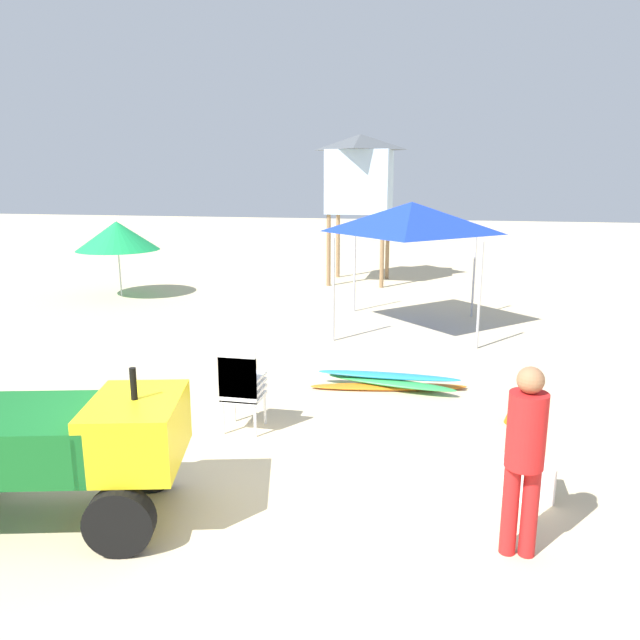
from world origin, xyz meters
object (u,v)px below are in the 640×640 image
object	(u,v)px
popup_canopy	(412,218)
beach_umbrella_left	(117,236)
utility_cart	(49,443)
traffic_cone_near	(520,404)
surfboard_pile	(389,382)
cooler_box	(526,478)
lifeguard_near_left	(525,450)
lifeguard_tower	(360,174)
stacked_plastic_chairs	(241,383)

from	to	relation	value
popup_canopy	beach_umbrella_left	xyz separation A→B (m)	(-7.78, 1.94, -0.70)
utility_cart	traffic_cone_near	world-z (taller)	utility_cart
surfboard_pile	utility_cart	bearing A→B (deg)	-122.52
utility_cart	cooler_box	distance (m)	4.64
surfboard_pile	beach_umbrella_left	distance (m)	9.85
lifeguard_near_left	lifeguard_tower	xyz separation A→B (m)	(-3.29, 13.32, 2.24)
utility_cart	beach_umbrella_left	world-z (taller)	beach_umbrella_left
traffic_cone_near	beach_umbrella_left	bearing A→B (deg)	144.29
lifeguard_near_left	popup_canopy	xyz separation A→B (m)	(-1.45, 7.89, 1.36)
lifeguard_tower	stacked_plastic_chairs	bearing A→B (deg)	-89.26
lifeguard_tower	cooler_box	bearing A→B (deg)	-74.16
surfboard_pile	lifeguard_tower	world-z (taller)	lifeguard_tower
stacked_plastic_chairs	traffic_cone_near	xyz separation A→B (m)	(3.47, 1.01, -0.39)
lifeguard_near_left	beach_umbrella_left	distance (m)	13.50
popup_canopy	traffic_cone_near	distance (m)	5.62
lifeguard_tower	popup_canopy	bearing A→B (deg)	-71.21
beach_umbrella_left	traffic_cone_near	size ratio (longest dim) A/B	4.09
lifeguard_near_left	popup_canopy	distance (m)	8.14
utility_cart	lifeguard_near_left	xyz separation A→B (m)	(4.20, 0.34, 0.18)
surfboard_pile	traffic_cone_near	world-z (taller)	traffic_cone_near
traffic_cone_near	popup_canopy	bearing A→B (deg)	109.73
traffic_cone_near	stacked_plastic_chairs	bearing A→B (deg)	-163.81
surfboard_pile	popup_canopy	distance (m)	4.53
stacked_plastic_chairs	beach_umbrella_left	xyz separation A→B (m)	(-6.08, 7.87, 0.97)
popup_canopy	lifeguard_tower	bearing A→B (deg)	108.79
utility_cart	surfboard_pile	xyz separation A→B (m)	(2.73, 4.28, -0.67)
lifeguard_near_left	popup_canopy	bearing A→B (deg)	100.39
stacked_plastic_chairs	lifeguard_near_left	size ratio (longest dim) A/B	0.66
stacked_plastic_chairs	traffic_cone_near	distance (m)	3.63
traffic_cone_near	surfboard_pile	bearing A→B (deg)	151.54
popup_canopy	traffic_cone_near	size ratio (longest dim) A/B	5.28
stacked_plastic_chairs	surfboard_pile	bearing A→B (deg)	49.76
stacked_plastic_chairs	lifeguard_tower	distance (m)	11.64
surfboard_pile	lifeguard_near_left	size ratio (longest dim) A/B	1.43
lifeguard_tower	utility_cart	bearing A→B (deg)	-93.81
popup_canopy	lifeguard_tower	world-z (taller)	lifeguard_tower
traffic_cone_near	cooler_box	distance (m)	1.93
stacked_plastic_chairs	utility_cart	bearing A→B (deg)	-114.62
cooler_box	popup_canopy	bearing A→B (deg)	103.43
cooler_box	utility_cart	bearing A→B (deg)	-162.53
utility_cart	lifeguard_tower	xyz separation A→B (m)	(0.91, 13.66, 2.42)
popup_canopy	cooler_box	distance (m)	7.36
lifeguard_tower	beach_umbrella_left	xyz separation A→B (m)	(-5.93, -3.48, -1.59)
stacked_plastic_chairs	lifeguard_near_left	world-z (taller)	lifeguard_near_left
popup_canopy	traffic_cone_near	world-z (taller)	popup_canopy
stacked_plastic_chairs	surfboard_pile	xyz separation A→B (m)	(1.67, 1.98, -0.54)
lifeguard_tower	beach_umbrella_left	bearing A→B (deg)	-149.58
surfboard_pile	cooler_box	size ratio (longest dim) A/B	4.67
utility_cart	lifeguard_near_left	bearing A→B (deg)	4.60
popup_canopy	cooler_box	xyz separation A→B (m)	(1.63, -6.85, -2.14)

